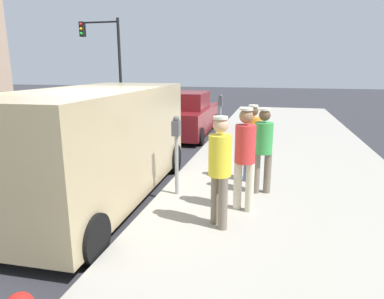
# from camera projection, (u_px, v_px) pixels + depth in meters

# --- Properties ---
(ground_plane) EXTENTS (80.00, 80.00, 0.00)m
(ground_plane) POSITION_uv_depth(u_px,v_px,m) (103.00, 204.00, 6.45)
(ground_plane) COLOR #2D2D33
(sidewalk_slab) EXTENTS (5.00, 32.00, 0.15)m
(sidewalk_slab) POSITION_uv_depth(u_px,v_px,m) (293.00, 219.00, 5.63)
(sidewalk_slab) COLOR #9E998E
(sidewalk_slab) RESTS_ON ground
(parking_meter_near) EXTENTS (0.14, 0.18, 1.52)m
(parking_meter_near) POSITION_uv_depth(u_px,v_px,m) (176.00, 142.00, 6.30)
(parking_meter_near) COLOR gray
(parking_meter_near) RESTS_ON sidewalk_slab
(parking_meter_far) EXTENTS (0.14, 0.18, 1.52)m
(parking_meter_far) POSITION_uv_depth(u_px,v_px,m) (220.00, 109.00, 11.22)
(parking_meter_far) COLOR gray
(parking_meter_far) RESTS_ON sidewalk_slab
(pedestrian_in_orange) EXTENTS (0.34, 0.34, 1.63)m
(pedestrian_in_orange) POSITION_uv_depth(u_px,v_px,m) (252.00, 138.00, 7.12)
(pedestrian_in_orange) COLOR #4C608C
(pedestrian_in_orange) RESTS_ON sidewalk_slab
(pedestrian_in_red) EXTENTS (0.35, 0.34, 1.75)m
(pedestrian_in_red) POSITION_uv_depth(u_px,v_px,m) (245.00, 153.00, 5.58)
(pedestrian_in_red) COLOR beige
(pedestrian_in_red) RESTS_ON sidewalk_slab
(pedestrian_in_yellow) EXTENTS (0.34, 0.34, 1.70)m
(pedestrian_in_yellow) POSITION_uv_depth(u_px,v_px,m) (220.00, 165.00, 4.99)
(pedestrian_in_yellow) COLOR #726656
(pedestrian_in_yellow) RESTS_ON sidewalk_slab
(pedestrian_in_green) EXTENTS (0.35, 0.34, 1.65)m
(pedestrian_in_green) POSITION_uv_depth(u_px,v_px,m) (263.00, 146.00, 6.39)
(pedestrian_in_green) COLOR #726656
(pedestrian_in_green) RESTS_ON sidewalk_slab
(parked_van) EXTENTS (2.25, 5.25, 2.15)m
(parked_van) POSITION_uv_depth(u_px,v_px,m) (97.00, 142.00, 6.41)
(parked_van) COLOR tan
(parked_van) RESTS_ON ground
(parked_sedan_ahead) EXTENTS (2.04, 4.45, 1.65)m
(parked_sedan_ahead) POSITION_uv_depth(u_px,v_px,m) (186.00, 116.00, 12.84)
(parked_sedan_ahead) COLOR maroon
(parked_sedan_ahead) RESTS_ON ground
(traffic_light_corner) EXTENTS (2.48, 0.42, 5.20)m
(traffic_light_corner) POSITION_uv_depth(u_px,v_px,m) (105.00, 50.00, 19.08)
(traffic_light_corner) COLOR black
(traffic_light_corner) RESTS_ON ground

